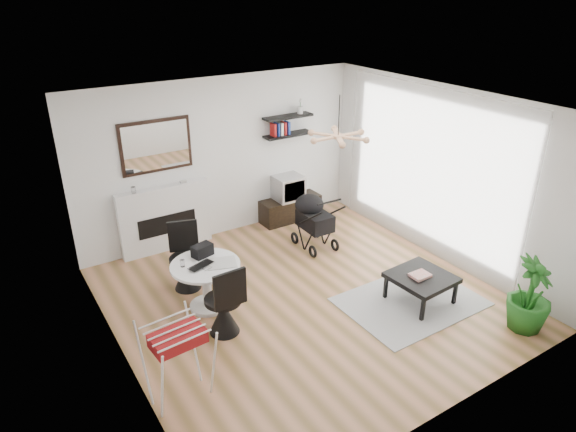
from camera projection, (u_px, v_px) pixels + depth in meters
floor at (305, 298)px, 7.20m from camera, size 5.00×5.00×0.00m
ceiling at (309, 106)px, 6.07m from camera, size 5.00×5.00×0.00m
wall_back at (222, 158)px, 8.55m from camera, size 5.00×0.00×5.00m
wall_left at (112, 262)px, 5.42m from camera, size 0.00×5.00×5.00m
wall_right at (441, 174)px, 7.86m from camera, size 0.00×5.00×5.00m
sheer_curtain at (427, 172)px, 7.96m from camera, size 0.04×3.60×2.60m
fireplace at (164, 211)px, 8.23m from camera, size 1.50×0.17×2.16m
shelf_lower at (288, 135)px, 8.94m from camera, size 0.90×0.25×0.04m
shelf_upper at (288, 117)px, 8.81m from camera, size 0.90×0.25×0.04m
pendant_lamp at (338, 136)px, 6.87m from camera, size 0.90×0.90×0.10m
tv_console at (290, 209)px, 9.46m from camera, size 1.14×0.40×0.43m
crt_tv at (288, 188)px, 9.26m from camera, size 0.50×0.44×0.44m
dining_table at (206, 279)px, 6.81m from camera, size 0.92×0.92×0.67m
laptop at (204, 267)px, 6.62m from camera, size 0.41×0.33×0.03m
black_bag at (202, 250)px, 6.88m from camera, size 0.31×0.23×0.16m
newspaper at (222, 263)px, 6.73m from camera, size 0.46×0.42×0.01m
drinking_glass at (182, 263)px, 6.64m from camera, size 0.06×0.06×0.10m
chair_far at (186, 268)px, 7.33m from camera, size 0.50×0.52×0.97m
chair_near at (224, 312)px, 6.37m from camera, size 0.47×0.47×0.98m
drying_rack at (178, 362)px, 5.28m from camera, size 0.66×0.62×0.92m
stroller at (313, 223)px, 8.46m from camera, size 0.51×0.82×0.97m
rug at (410, 302)px, 7.10m from camera, size 1.87×1.35×0.01m
coffee_table at (421, 278)px, 6.98m from camera, size 0.81×0.81×0.40m
magazines at (420, 275)px, 6.93m from camera, size 0.26×0.21×0.04m
potted_plant at (530, 295)px, 6.38m from camera, size 0.68×0.68×0.98m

